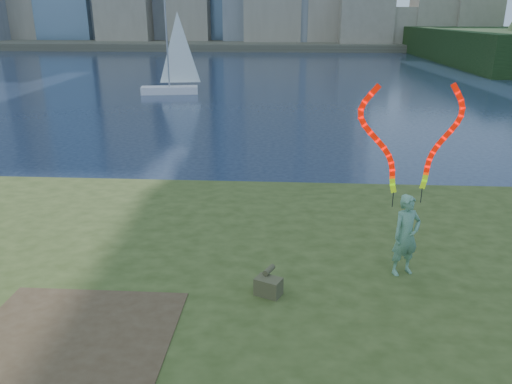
{
  "coord_description": "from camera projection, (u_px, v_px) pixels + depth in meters",
  "views": [
    {
      "loc": [
        1.17,
        -9.63,
        5.64
      ],
      "look_at": [
        0.48,
        1.0,
        1.87
      ],
      "focal_mm": 35.0,
      "sensor_mm": 36.0,
      "label": 1
    }
  ],
  "objects": [
    {
      "name": "ground",
      "position": [
        232.0,
        286.0,
        11.01
      ],
      "size": [
        320.0,
        320.0,
        0.0
      ],
      "primitive_type": "plane",
      "color": "#17233B",
      "rests_on": "ground"
    },
    {
      "name": "grassy_knoll",
      "position": [
        217.0,
        336.0,
        8.74
      ],
      "size": [
        20.0,
        18.0,
        0.8
      ],
      "color": "#344217",
      "rests_on": "ground"
    },
    {
      "name": "far_shore",
      "position": [
        284.0,
        42.0,
        100.18
      ],
      "size": [
        320.0,
        40.0,
        1.2
      ],
      "primitive_type": "cube",
      "color": "#494436",
      "rests_on": "ground"
    },
    {
      "name": "sailboat",
      "position": [
        172.0,
        78.0,
        37.85
      ],
      "size": [
        4.57,
        2.11,
        6.85
      ],
      "rotation": [
        0.0,
        0.0,
        0.18
      ],
      "color": "white",
      "rests_on": "ground"
    },
    {
      "name": "dirt_patch",
      "position": [
        70.0,
        340.0,
        7.86
      ],
      "size": [
        3.2,
        3.0,
        0.02
      ],
      "primitive_type": "cube",
      "color": "#47331E",
      "rests_on": "grassy_knoll"
    },
    {
      "name": "woman_with_ribbons",
      "position": [
        408.0,
        206.0,
        9.5
      ],
      "size": [
        1.88,
        0.88,
        4.02
      ],
      "rotation": [
        0.0,
        0.0,
        0.43
      ],
      "color": "#206E3B",
      "rests_on": "grassy_knoll"
    },
    {
      "name": "canvas_bag",
      "position": [
        269.0,
        285.0,
        9.12
      ],
      "size": [
        0.55,
        0.62,
        0.44
      ],
      "rotation": [
        0.0,
        0.0,
        -0.42
      ],
      "color": "#4A482A",
      "rests_on": "grassy_knoll"
    }
  ]
}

